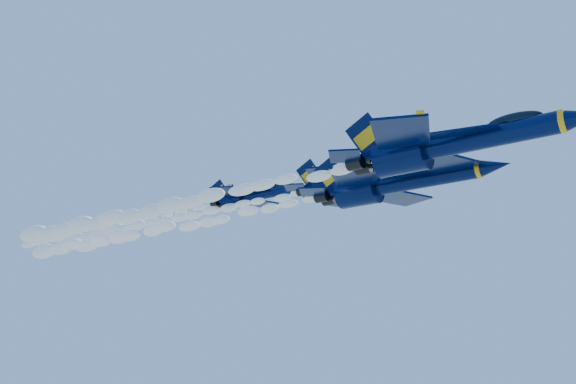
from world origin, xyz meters
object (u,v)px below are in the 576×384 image
Objects in this scene: jet_second at (395,184)px; jet_third at (360,181)px; jet_fourth at (253,196)px; jet_lead at (449,144)px.

jet_third is at bearing 129.48° from jet_second.
jet_fourth is at bearing 151.87° from jet_second.
jet_fourth reaches higher than jet_second.
jet_second is 0.97× the size of jet_third.
jet_fourth is at bearing 148.82° from jet_lead.
jet_lead is 26.69m from jet_third.
jet_third is at bearing 133.27° from jet_lead.
jet_lead is 1.02× the size of jet_third.
jet_lead is at bearing -40.68° from jet_second.
jet_third is 1.19× the size of jet_fourth.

